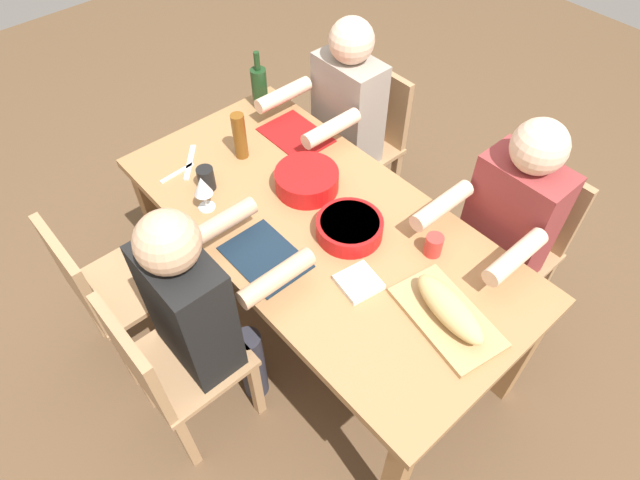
# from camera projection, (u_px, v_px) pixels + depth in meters

# --- Properties ---
(ground_plane) EXTENTS (8.00, 8.00, 0.00)m
(ground_plane) POSITION_uv_depth(u_px,v_px,m) (320.00, 321.00, 2.74)
(ground_plane) COLOR brown
(dining_table) EXTENTS (1.78, 0.88, 0.74)m
(dining_table) POSITION_uv_depth(u_px,v_px,m) (320.00, 236.00, 2.24)
(dining_table) COLOR #9E7044
(dining_table) RESTS_ON ground_plane
(chair_far_right) EXTENTS (0.40, 0.40, 0.85)m
(chair_far_right) POSITION_uv_depth(u_px,v_px,m) (516.00, 238.00, 2.46)
(chair_far_right) COLOR #A87F56
(chair_far_right) RESTS_ON ground_plane
(diner_far_right) EXTENTS (0.41, 0.53, 1.20)m
(diner_far_right) POSITION_uv_depth(u_px,v_px,m) (504.00, 227.00, 2.22)
(diner_far_right) COLOR #2D2D38
(diner_far_right) RESTS_ON ground_plane
(chair_near_left) EXTENTS (0.40, 0.40, 0.85)m
(chair_near_left) POSITION_uv_depth(u_px,v_px,m) (109.00, 287.00, 2.28)
(chair_near_left) COLOR #A87F56
(chair_near_left) RESTS_ON ground_plane
(chair_near_center) EXTENTS (0.40, 0.40, 0.85)m
(chair_near_center) POSITION_uv_depth(u_px,v_px,m) (169.00, 366.00, 2.04)
(chair_near_center) COLOR #A87F56
(chair_near_center) RESTS_ON ground_plane
(diner_near_center) EXTENTS (0.41, 0.53, 1.20)m
(diner_near_center) POSITION_uv_depth(u_px,v_px,m) (201.00, 307.00, 1.96)
(diner_near_center) COLOR #2D2D38
(diner_near_center) RESTS_ON ground_plane
(chair_far_left) EXTENTS (0.40, 0.40, 0.85)m
(chair_far_left) POSITION_uv_depth(u_px,v_px,m) (365.00, 136.00, 2.94)
(chair_far_left) COLOR #A87F56
(chair_far_left) RESTS_ON ground_plane
(diner_far_left) EXTENTS (0.41, 0.53, 1.20)m
(diner_far_left) POSITION_uv_depth(u_px,v_px,m) (342.00, 117.00, 2.69)
(diner_far_left) COLOR #2D2D38
(diner_far_left) RESTS_ON ground_plane
(serving_bowl_fruit) EXTENTS (0.26, 0.26, 0.07)m
(serving_bowl_fruit) POSITION_uv_depth(u_px,v_px,m) (350.00, 227.00, 2.10)
(serving_bowl_fruit) COLOR red
(serving_bowl_fruit) RESTS_ON dining_table
(serving_bowl_greens) EXTENTS (0.27, 0.27, 0.09)m
(serving_bowl_greens) POSITION_uv_depth(u_px,v_px,m) (307.00, 179.00, 2.26)
(serving_bowl_greens) COLOR red
(serving_bowl_greens) RESTS_ON dining_table
(cutting_board) EXTENTS (0.43, 0.29, 0.02)m
(cutting_board) POSITION_uv_depth(u_px,v_px,m) (447.00, 317.00, 1.87)
(cutting_board) COLOR tan
(cutting_board) RESTS_ON dining_table
(bread_loaf) EXTENTS (0.33, 0.17, 0.09)m
(bread_loaf) POSITION_uv_depth(u_px,v_px,m) (450.00, 308.00, 1.83)
(bread_loaf) COLOR tan
(bread_loaf) RESTS_ON cutting_board
(wine_bottle) EXTENTS (0.08, 0.08, 0.29)m
(wine_bottle) POSITION_uv_depth(u_px,v_px,m) (259.00, 87.00, 2.61)
(wine_bottle) COLOR #193819
(wine_bottle) RESTS_ON dining_table
(beer_bottle) EXTENTS (0.06, 0.06, 0.22)m
(beer_bottle) POSITION_uv_depth(u_px,v_px,m) (240.00, 136.00, 2.36)
(beer_bottle) COLOR brown
(beer_bottle) RESTS_ON dining_table
(wine_glass) EXTENTS (0.08, 0.08, 0.17)m
(wine_glass) POSITION_uv_depth(u_px,v_px,m) (202.00, 187.00, 2.14)
(wine_glass) COLOR silver
(wine_glass) RESTS_ON dining_table
(cup_far_right) EXTENTS (0.07, 0.07, 0.09)m
(cup_far_right) POSITION_uv_depth(u_px,v_px,m) (434.00, 245.00, 2.04)
(cup_far_right) COLOR red
(cup_far_right) RESTS_ON dining_table
(cup_near_left) EXTENTS (0.07, 0.07, 0.10)m
(cup_near_left) POSITION_uv_depth(u_px,v_px,m) (206.00, 179.00, 2.27)
(cup_near_left) COLOR black
(cup_near_left) RESTS_ON dining_table
(fork_near_left) EXTENTS (0.03, 0.17, 0.01)m
(fork_near_left) POSITION_uv_depth(u_px,v_px,m) (177.00, 173.00, 2.36)
(fork_near_left) COLOR silver
(fork_near_left) RESTS_ON dining_table
(placemat_near_center) EXTENTS (0.32, 0.23, 0.01)m
(placemat_near_center) POSITION_uv_depth(u_px,v_px,m) (265.00, 257.00, 2.05)
(placemat_near_center) COLOR #142333
(placemat_near_center) RESTS_ON dining_table
(placemat_far_left) EXTENTS (0.32, 0.23, 0.01)m
(placemat_far_left) POSITION_uv_depth(u_px,v_px,m) (296.00, 135.00, 2.53)
(placemat_far_left) COLOR maroon
(placemat_far_left) RESTS_ON dining_table
(carving_knife) EXTENTS (0.19, 0.17, 0.01)m
(carving_knife) POSITION_uv_depth(u_px,v_px,m) (190.00, 162.00, 2.41)
(carving_knife) COLOR silver
(carving_knife) RESTS_ON dining_table
(napkin_stack) EXTENTS (0.16, 0.16, 0.02)m
(napkin_stack) POSITION_uv_depth(u_px,v_px,m) (359.00, 282.00, 1.96)
(napkin_stack) COLOR white
(napkin_stack) RESTS_ON dining_table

